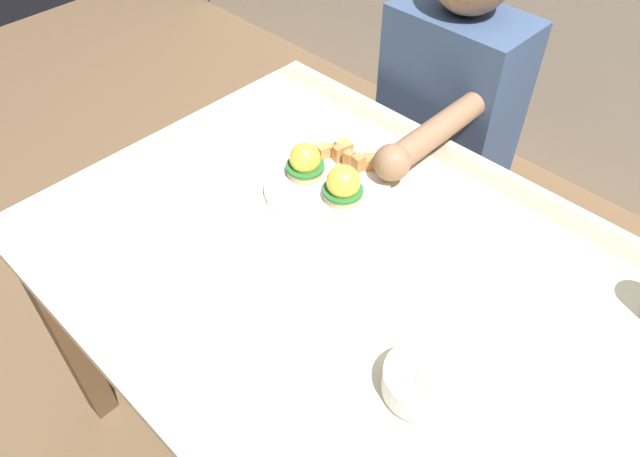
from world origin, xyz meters
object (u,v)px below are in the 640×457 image
at_px(fork, 261,413).
at_px(diner_person, 442,124).
at_px(dining_table, 344,296).
at_px(fruit_bowl, 421,382).
at_px(eggs_benedict_plate, 327,178).

height_order(fork, diner_person, diner_person).
xyz_separation_m(dining_table, diner_person, (-0.20, 0.60, 0.02)).
height_order(dining_table, fork, fork).
height_order(fruit_bowl, diner_person, diner_person).
bearing_deg(fruit_bowl, eggs_benedict_plate, 150.39).
height_order(dining_table, eggs_benedict_plate, eggs_benedict_plate).
relative_size(fruit_bowl, fork, 0.86).
relative_size(eggs_benedict_plate, diner_person, 0.24).
xyz_separation_m(fruit_bowl, fork, (-0.15, -0.20, -0.03)).
distance_m(dining_table, diner_person, 0.63).
height_order(dining_table, diner_person, diner_person).
bearing_deg(fork, dining_table, 110.11).
relative_size(dining_table, eggs_benedict_plate, 4.44).
relative_size(dining_table, fruit_bowl, 10.00).
bearing_deg(diner_person, fork, -71.07).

